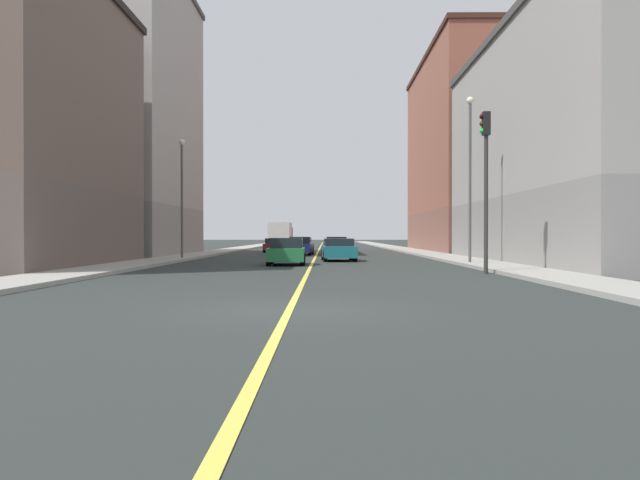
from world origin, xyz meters
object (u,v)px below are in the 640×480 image
object	(u,v)px
traffic_light_left_near	(486,170)
car_teal	(339,250)
car_red	(337,246)
box_truck	(281,235)
car_blue	(301,246)
car_maroon	(275,245)
building_right_midblock	(104,117)
building_left_near	(608,144)
street_lamp_right_near	(182,186)
building_left_mid	(486,154)
street_lamp_left_near	(470,164)
car_green	(287,252)
car_white	(336,244)

from	to	relation	value
traffic_light_left_near	car_teal	world-z (taller)	traffic_light_left_near
car_red	box_truck	distance (m)	18.32
car_blue	car_maroon	xyz separation A→B (m)	(-2.62, 7.92, -0.05)
car_red	building_right_midblock	bearing A→B (deg)	-166.09
building_left_near	street_lamp_right_near	size ratio (longest dim) A/B	3.59
street_lamp_right_near	box_truck	world-z (taller)	street_lamp_right_near
building_left_mid	box_truck	xyz separation A→B (m)	(-19.68, 8.96, -7.46)
traffic_light_left_near	street_lamp_left_near	xyz separation A→B (m)	(1.02, 7.25, 1.03)
car_blue	car_green	distance (m)	16.29
building_right_midblock	car_green	xyz separation A→B (m)	(14.32, -14.74, -9.53)
street_lamp_left_near	car_white	world-z (taller)	street_lamp_left_near
car_red	box_truck	xyz separation A→B (m)	(-5.69, 17.40, 0.86)
car_maroon	car_white	size ratio (longest dim) A/B	1.08
building_right_midblock	traffic_light_left_near	world-z (taller)	building_right_midblock
car_teal	box_truck	xyz separation A→B (m)	(-5.57, 31.33, 0.89)
street_lamp_left_near	street_lamp_right_near	xyz separation A→B (m)	(-15.84, 6.36, -0.60)
building_left_near	car_red	size ratio (longest dim) A/B	5.65
street_lamp_left_near	car_blue	size ratio (longest dim) A/B	1.82
street_lamp_left_near	car_teal	xyz separation A→B (m)	(-6.45, 5.34, -4.42)
building_left_near	building_left_mid	bearing A→B (deg)	90.00
building_left_mid	street_lamp_left_near	bearing A→B (deg)	-105.46
car_green	car_maroon	bearing A→B (deg)	96.00
car_red	box_truck	world-z (taller)	box_truck
building_left_mid	car_blue	distance (m)	21.78
car_red	car_green	bearing A→B (deg)	-98.52
car_green	traffic_light_left_near	bearing A→B (deg)	-42.68
building_left_mid	box_truck	bearing A→B (deg)	155.52
car_white	box_truck	xyz separation A→B (m)	(-5.80, 8.12, 0.90)
building_right_midblock	car_maroon	distance (m)	17.90
traffic_light_left_near	car_red	xyz separation A→B (m)	(-5.32, 26.52, -3.36)
building_left_near	box_truck	distance (m)	40.31
building_left_mid	building_right_midblock	world-z (taller)	building_right_midblock
car_maroon	building_left_near	bearing A→B (deg)	-49.47
street_lamp_right_near	car_white	world-z (taller)	street_lamp_right_near
car_maroon	traffic_light_left_near	bearing A→B (deg)	-71.36
building_left_near	car_blue	bearing A→B (deg)	138.65
car_blue	car_maroon	size ratio (longest dim) A/B	0.98
building_left_mid	car_blue	world-z (taller)	building_left_mid
building_left_mid	traffic_light_left_near	world-z (taller)	building_left_mid
building_right_midblock	street_lamp_right_near	bearing A→B (deg)	-48.50
building_left_mid	traffic_light_left_near	bearing A→B (deg)	-103.94
building_left_mid	box_truck	world-z (taller)	building_left_mid
traffic_light_left_near	box_truck	xyz separation A→B (m)	(-11.01, 43.92, -2.50)
building_left_mid	street_lamp_right_near	world-z (taller)	building_left_mid
traffic_light_left_near	street_lamp_right_near	size ratio (longest dim) A/B	0.88
building_right_midblock	car_teal	xyz separation A→B (m)	(17.05, -9.68, -9.56)
traffic_light_left_near	street_lamp_right_near	world-z (taller)	street_lamp_right_near
traffic_light_left_near	car_maroon	xyz separation A→B (m)	(-10.71, 31.74, -3.43)
traffic_light_left_near	car_green	xyz separation A→B (m)	(-8.16, 7.53, -3.37)
building_right_midblock	car_white	bearing A→B (deg)	38.06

